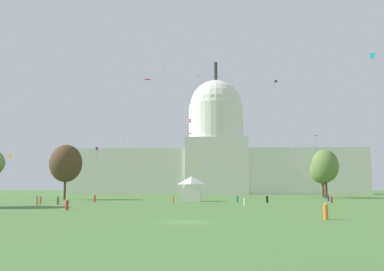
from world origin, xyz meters
name	(u,v)px	position (x,y,z in m)	size (l,w,h in m)	color
ground_plane	(186,222)	(0.00, 0.00, 0.00)	(800.00, 800.00, 0.00)	#4C7538
capitol_building	(216,157)	(4.41, 161.68, 18.21)	(140.44, 27.43, 66.57)	silver
event_tent	(192,189)	(-2.35, 55.24, 2.80)	(4.74, 4.32, 5.68)	white
tree_east_near	(325,166)	(35.40, 82.01, 9.37)	(10.98, 10.95, 14.22)	#4C3823
tree_west_far	(66,163)	(-35.78, 65.60, 9.40)	(10.92, 10.73, 14.30)	#4C3823
tree_east_mid	(322,171)	(37.96, 94.85, 8.58)	(9.57, 9.40, 12.93)	brown
person_black_mid_left	(267,199)	(13.83, 47.98, 0.73)	(0.63, 0.63, 1.62)	black
person_maroon_back_right	(331,200)	(26.92, 47.43, 0.69)	(0.55, 0.55, 1.52)	maroon
person_white_near_tent	(245,202)	(8.01, 32.85, 0.74)	(0.45, 0.45, 1.56)	silver
person_orange_near_tree_west	(40,201)	(-29.91, 37.37, 0.70)	(0.44, 0.44, 1.55)	orange
person_red_front_right	(95,198)	(-23.25, 49.94, 0.77)	(0.48, 0.48, 1.70)	red
person_tan_back_center	(37,201)	(-28.56, 32.71, 0.76)	(0.45, 0.45, 1.67)	tan
person_teal_near_tree_east	(237,199)	(7.89, 52.02, 0.68)	(0.60, 0.60, 1.51)	#1E757A
person_navy_deep_crowd	(328,198)	(29.65, 59.46, 0.67)	(0.52, 0.52, 1.47)	navy
person_orange_lawn_far_left	(326,212)	(13.65, 3.35, 0.75)	(0.64, 0.64, 1.66)	orange
person_red_edge_west	(67,205)	(-17.97, 18.63, 0.70)	(0.60, 0.60, 1.55)	red
person_olive_front_left	(58,201)	(-26.37, 36.88, 0.70)	(0.58, 0.58, 1.57)	olive
person_orange_aisle_center	(173,199)	(-5.69, 46.24, 0.73)	(0.49, 0.49, 1.58)	orange
kite_orange_low	(10,156)	(-35.10, 34.94, 8.91)	(0.78, 0.73, 1.07)	orange
kite_turquoise_high	(164,66)	(-14.69, 102.63, 46.76)	(0.68, 1.12, 4.52)	teal
kite_white_mid	(122,142)	(-35.49, 128.93, 22.00)	(1.00, 1.05, 1.19)	white
kite_yellow_low	(296,145)	(27.95, 86.09, 16.05)	(1.23, 1.55, 2.90)	yellow
kite_violet_low	(97,150)	(-39.19, 105.07, 16.62)	(0.84, 0.76, 4.52)	purple
kite_gold_low	(194,166)	(-4.19, 108.22, 10.96)	(0.74, 0.27, 2.13)	gold
kite_pink_mid	(189,121)	(-3.15, 58.79, 19.15)	(1.16, 1.15, 3.86)	pink
kite_blue_high	(197,78)	(-3.69, 121.95, 47.40)	(1.34, 1.59, 4.12)	blue
kite_red_mid	(147,82)	(-11.15, 44.62, 25.39)	(1.39, 0.86, 0.22)	red
kite_cyan_mid	(373,56)	(39.41, 53.60, 33.05)	(1.26, 0.51, 3.44)	#33BCDB
kite_magenta_mid	(190,135)	(-4.02, 78.14, 18.21)	(1.43, 1.03, 0.29)	#D1339E
kite_black_high	(276,81)	(29.81, 131.55, 48.24)	(1.30, 1.27, 2.51)	black
kite_lime_low	(239,156)	(13.43, 127.43, 15.77)	(1.31, 1.37, 2.84)	#8CD133
kite_green_high	(213,96)	(2.70, 109.65, 37.14)	(0.68, 0.64, 0.80)	green
kite_orange_low_b	(315,138)	(28.32, 64.53, 15.56)	(1.18, 1.31, 3.91)	orange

